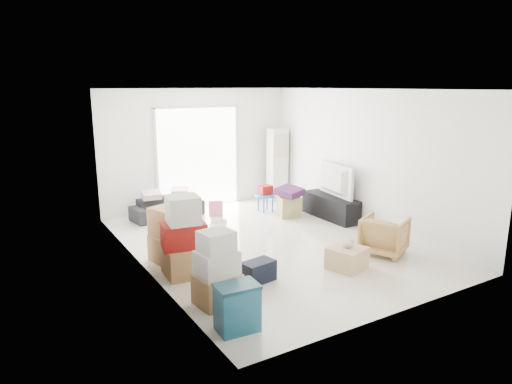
{
  "coord_description": "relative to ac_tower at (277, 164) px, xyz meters",
  "views": [
    {
      "loc": [
        -4.17,
        -6.55,
        2.76
      ],
      "look_at": [
        -0.13,
        0.2,
        0.92
      ],
      "focal_mm": 32.0,
      "sensor_mm": 36.0,
      "label": 1
    }
  ],
  "objects": [
    {
      "name": "room_shell",
      "position": [
        -1.95,
        -2.65,
        0.48
      ],
      "size": [
        4.98,
        6.48,
        3.18
      ],
      "color": "beige",
      "rests_on": "ground"
    },
    {
      "name": "sliding_door",
      "position": [
        -1.95,
        0.33,
        0.37
      ],
      "size": [
        2.1,
        0.04,
        2.33
      ],
      "color": "white",
      "rests_on": "room_shell"
    },
    {
      "name": "ac_tower",
      "position": [
        0.0,
        0.0,
        0.0
      ],
      "size": [
        0.45,
        0.3,
        1.75
      ],
      "primitive_type": "cube",
      "color": "silver",
      "rests_on": "room_shell"
    },
    {
      "name": "tv_console",
      "position": [
        0.05,
        -1.98,
        -0.63
      ],
      "size": [
        0.43,
        1.44,
        0.48
      ],
      "primitive_type": "cube",
      "color": "black",
      "rests_on": "room_shell"
    },
    {
      "name": "television",
      "position": [
        0.05,
        -1.98,
        -0.32
      ],
      "size": [
        0.83,
        1.26,
        0.15
      ],
      "primitive_type": "imported",
      "rotation": [
        0.0,
        0.0,
        1.44
      ],
      "color": "black",
      "rests_on": "tv_console"
    },
    {
      "name": "sofa",
      "position": [
        -2.91,
        -0.15,
        -0.58
      ],
      "size": [
        1.56,
        0.63,
        0.6
      ],
      "primitive_type": "imported",
      "rotation": [
        0.0,
        0.0,
        0.12
      ],
      "color": "black",
      "rests_on": "room_shell"
    },
    {
      "name": "pillow_left",
      "position": [
        -3.24,
        -0.14,
        -0.22
      ],
      "size": [
        0.44,
        0.37,
        0.13
      ],
      "primitive_type": "cube",
      "rotation": [
        0.0,
        0.0,
        -0.12
      ],
      "color": "#D198AE",
      "rests_on": "sofa"
    },
    {
      "name": "pillow_right",
      "position": [
        -2.61,
        -0.13,
        -0.23
      ],
      "size": [
        0.38,
        0.36,
        0.11
      ],
      "primitive_type": "cube",
      "rotation": [
        0.0,
        0.0,
        -0.45
      ],
      "color": "#D198AE",
      "rests_on": "sofa"
    },
    {
      "name": "armchair",
      "position": [
        -0.55,
        -4.08,
        -0.52
      ],
      "size": [
        0.88,
        0.9,
        0.7
      ],
      "primitive_type": "imported",
      "rotation": [
        0.0,
        0.0,
        2.03
      ],
      "color": "tan",
      "rests_on": "room_shell"
    },
    {
      "name": "storage_bins",
      "position": [
        -3.85,
        -4.99,
        -0.59
      ],
      "size": [
        0.51,
        0.38,
        0.57
      ],
      "rotation": [
        0.0,
        0.0,
        -0.07
      ],
      "color": "navy",
      "rests_on": "room_shell"
    },
    {
      "name": "box_stack_a",
      "position": [
        -3.75,
        -4.27,
        -0.43
      ],
      "size": [
        0.59,
        0.51,
        0.98
      ],
      "rotation": [
        0.0,
        0.0,
        0.05
      ],
      "color": "olive",
      "rests_on": "room_shell"
    },
    {
      "name": "box_stack_b",
      "position": [
        -3.75,
        -3.18,
        -0.35
      ],
      "size": [
        0.72,
        0.64,
        1.2
      ],
      "rotation": [
        0.0,
        0.0,
        -0.11
      ],
      "color": "olive",
      "rests_on": "room_shell"
    },
    {
      "name": "box_stack_c",
      "position": [
        -3.72,
        -2.51,
        -0.45
      ],
      "size": [
        0.67,
        0.65,
        0.88
      ],
      "rotation": [
        0.0,
        0.0,
        0.19
      ],
      "color": "olive",
      "rests_on": "room_shell"
    },
    {
      "name": "loose_box",
      "position": [
        -3.48,
        -2.47,
        -0.71
      ],
      "size": [
        0.46,
        0.46,
        0.34
      ],
      "primitive_type": "cube",
      "rotation": [
        0.0,
        0.0,
        0.14
      ],
      "color": "olive",
      "rests_on": "room_shell"
    },
    {
      "name": "duffel_bag",
      "position": [
        -2.94,
        -3.95,
        -0.72
      ],
      "size": [
        0.51,
        0.36,
        0.3
      ],
      "primitive_type": "cube",
      "rotation": [
        0.0,
        0.0,
        0.16
      ],
      "color": "black",
      "rests_on": "room_shell"
    },
    {
      "name": "ottoman",
      "position": [
        -0.63,
        -1.43,
        -0.66
      ],
      "size": [
        0.55,
        0.55,
        0.44
      ],
      "primitive_type": "cube",
      "rotation": [
        0.0,
        0.0,
        -0.31
      ],
      "color": "#9E995C",
      "rests_on": "room_shell"
    },
    {
      "name": "blanket",
      "position": [
        -0.63,
        -1.43,
        -0.37
      ],
      "size": [
        0.61,
        0.61,
        0.14
      ],
      "primitive_type": "cube",
      "rotation": [
        0.0,
        0.0,
        0.31
      ],
      "color": "#4B1E4C",
      "rests_on": "ottoman"
    },
    {
      "name": "kids_table",
      "position": [
        -0.86,
        -0.83,
        -0.45
      ],
      "size": [
        0.46,
        0.46,
        0.6
      ],
      "rotation": [
        0.0,
        0.0,
        0.4
      ],
      "color": "blue",
      "rests_on": "room_shell"
    },
    {
      "name": "toy_walker",
      "position": [
        -2.11,
        -0.94,
        -0.76
      ],
      "size": [
        0.39,
        0.36,
        0.42
      ],
      "rotation": [
        0.0,
        0.0,
        -0.34
      ],
      "color": "silver",
      "rests_on": "room_shell"
    },
    {
      "name": "wood_crate",
      "position": [
        -1.52,
        -4.25,
        -0.71
      ],
      "size": [
        0.63,
        0.63,
        0.34
      ],
      "primitive_type": "cube",
      "rotation": [
        0.0,
        0.0,
        0.3
      ],
      "color": "tan",
      "rests_on": "room_shell"
    },
    {
      "name": "plush_bunny",
      "position": [
        -1.49,
        -4.24,
        -0.48
      ],
      "size": [
        0.25,
        0.14,
        0.13
      ],
      "rotation": [
        0.0,
        0.0,
        0.1
      ],
      "color": "#B2ADA8",
      "rests_on": "wood_crate"
    }
  ]
}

